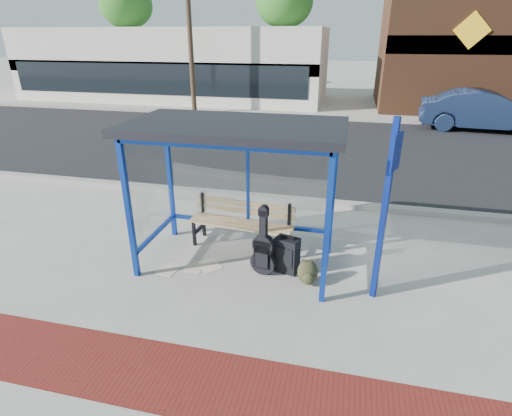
% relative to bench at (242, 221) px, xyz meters
% --- Properties ---
extents(ground, '(120.00, 120.00, 0.00)m').
position_rel_bench_xyz_m(ground, '(0.08, -0.62, -0.51)').
color(ground, '#B2ADA0').
rests_on(ground, ground).
extents(brick_paver_strip, '(60.00, 1.00, 0.01)m').
position_rel_bench_xyz_m(brick_paver_strip, '(0.08, -3.22, -0.51)').
color(brick_paver_strip, maroon).
rests_on(brick_paver_strip, ground).
extents(curb_near, '(60.00, 0.25, 0.12)m').
position_rel_bench_xyz_m(curb_near, '(0.08, 2.28, -0.45)').
color(curb_near, gray).
rests_on(curb_near, ground).
extents(street_asphalt, '(60.00, 10.00, 0.00)m').
position_rel_bench_xyz_m(street_asphalt, '(0.08, 7.38, -0.51)').
color(street_asphalt, black).
rests_on(street_asphalt, ground).
extents(curb_far, '(60.00, 0.25, 0.12)m').
position_rel_bench_xyz_m(curb_far, '(0.08, 12.48, -0.45)').
color(curb_far, gray).
rests_on(curb_far, ground).
extents(far_sidewalk, '(60.00, 4.00, 0.01)m').
position_rel_bench_xyz_m(far_sidewalk, '(0.08, 14.38, -0.51)').
color(far_sidewalk, '#B2ADA0').
rests_on(far_sidewalk, ground).
extents(bus_shelter, '(3.30, 1.80, 2.42)m').
position_rel_bench_xyz_m(bus_shelter, '(0.08, -0.54, 1.56)').
color(bus_shelter, '#0E329E').
rests_on(bus_shelter, ground).
extents(storefront_white, '(18.00, 6.04, 4.00)m').
position_rel_bench_xyz_m(storefront_white, '(-8.92, 17.37, 1.49)').
color(storefront_white, silver).
rests_on(storefront_white, ground).
extents(storefront_brown, '(10.00, 7.08, 6.40)m').
position_rel_bench_xyz_m(storefront_brown, '(8.08, 17.88, 2.69)').
color(storefront_brown, '#59331E').
rests_on(storefront_brown, ground).
extents(tree_left, '(3.60, 3.60, 7.03)m').
position_rel_bench_xyz_m(tree_left, '(-13.92, 21.38, 4.94)').
color(tree_left, '#4C3826').
rests_on(tree_left, ground).
extents(tree_mid, '(3.60, 3.60, 7.03)m').
position_rel_bench_xyz_m(tree_mid, '(-2.92, 21.38, 4.94)').
color(tree_mid, '#4C3826').
rests_on(tree_mid, ground).
extents(utility_pole_west, '(1.60, 0.24, 8.00)m').
position_rel_bench_xyz_m(utility_pole_west, '(-5.92, 12.78, 3.60)').
color(utility_pole_west, '#4C3826').
rests_on(utility_pole_west, ground).
extents(bench, '(1.94, 0.64, 0.90)m').
position_rel_bench_xyz_m(bench, '(0.00, 0.00, 0.00)').
color(bench, black).
rests_on(bench, ground).
extents(guitar_bag, '(0.43, 0.20, 1.14)m').
position_rel_bench_xyz_m(guitar_bag, '(0.58, -0.84, -0.09)').
color(guitar_bag, black).
rests_on(guitar_bag, ground).
extents(suitcase, '(0.43, 0.34, 0.67)m').
position_rel_bench_xyz_m(suitcase, '(0.94, -0.69, -0.20)').
color(suitcase, black).
rests_on(suitcase, ground).
extents(backpack, '(0.38, 0.36, 0.39)m').
position_rel_bench_xyz_m(backpack, '(1.33, -0.96, -0.32)').
color(backpack, '#2F301A').
rests_on(backpack, ground).
extents(sign_post, '(0.17, 0.32, 2.69)m').
position_rel_bench_xyz_m(sign_post, '(2.33, -1.07, 1.00)').
color(sign_post, navy).
rests_on(sign_post, ground).
extents(newspaper_a, '(0.31, 0.39, 0.01)m').
position_rel_bench_xyz_m(newspaper_a, '(-0.59, -0.91, -0.51)').
color(newspaper_a, white).
rests_on(newspaper_a, ground).
extents(newspaper_b, '(0.35, 0.42, 0.01)m').
position_rel_bench_xyz_m(newspaper_b, '(-0.99, -1.11, -0.51)').
color(newspaper_b, white).
rests_on(newspaper_b, ground).
extents(newspaper_c, '(0.52, 0.53, 0.01)m').
position_rel_bench_xyz_m(newspaper_c, '(-0.36, -0.82, -0.51)').
color(newspaper_c, white).
rests_on(newspaper_c, ground).
extents(parked_car, '(5.01, 2.15, 1.61)m').
position_rel_bench_xyz_m(parked_car, '(7.00, 11.70, 0.29)').
color(parked_car, '#192848').
rests_on(parked_car, ground).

